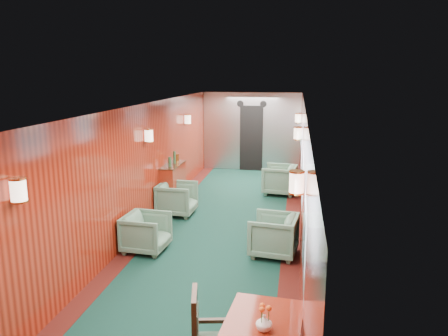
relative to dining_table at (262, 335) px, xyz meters
The scene contains 12 objects.
room 4.10m from the dining_table, 106.65° to the left, with size 12.00×12.10×2.40m.
bulkhead 9.80m from the dining_table, 96.68° to the left, with size 2.98×0.17×2.39m.
windows_right 4.15m from the dining_table, 85.07° to the left, with size 0.02×8.60×0.80m.
wall_sconces 4.67m from the dining_table, 104.59° to the left, with size 2.97×7.97×0.25m.
dining_table is the anchor object (origin of this frame).
side_chair 0.53m from the dining_table, behind, with size 0.51×0.53×0.99m.
credenza 6.15m from the dining_table, 113.75° to the left, with size 0.34×1.09×1.25m.
flower_vase 0.23m from the dining_table, 79.94° to the right, with size 0.14×0.14×0.15m, color white.
armchair_left_near 3.80m from the dining_table, 125.72° to the left, with size 0.70×0.72×0.65m, color #1F4938.
armchair_left_far 5.52m from the dining_table, 113.76° to the left, with size 0.74×0.77×0.70m, color #1F4938.
armchair_right_near 3.27m from the dining_table, 91.37° to the left, with size 0.74×0.76×0.69m, color #1F4938.
armchair_right_far 7.05m from the dining_table, 91.18° to the left, with size 0.78×0.80×0.73m, color #1F4938.
Camera 1 is at (1.39, -7.39, 2.97)m, focal length 35.00 mm.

